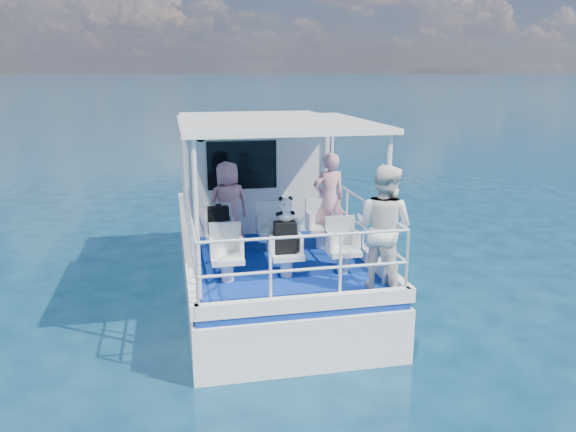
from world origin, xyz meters
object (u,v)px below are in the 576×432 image
Objects in this scene: passenger_port_fwd at (228,205)px; passenger_stbd_aft at (383,228)px; panda at (286,209)px; backpack_center at (285,238)px.

passenger_stbd_aft is at bearing 112.79° from passenger_port_fwd.
passenger_stbd_aft is at bearing -30.99° from panda.
panda is (-1.26, 0.76, 0.15)m from passenger_stbd_aft.
panda is at bearing 96.47° from passenger_port_fwd.
passenger_stbd_aft is at bearing -29.71° from backpack_center.
passenger_stbd_aft is 1.47m from panda.
passenger_port_fwd is 4.04× the size of panda.
passenger_port_fwd is 3.17× the size of backpack_center.
passenger_stbd_aft is (1.95, -2.43, 0.13)m from passenger_port_fwd.
passenger_port_fwd is at bearing 112.40° from panda.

